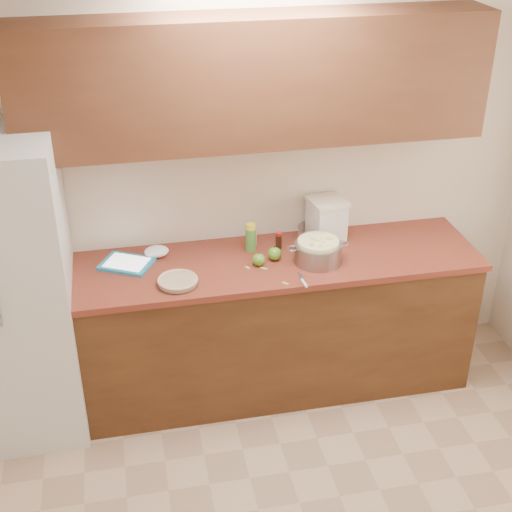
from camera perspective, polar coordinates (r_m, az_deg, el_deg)
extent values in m
plane|color=white|center=(2.29, 8.56, 18.77)|extent=(3.60, 3.60, 0.00)
plane|color=beige|center=(4.34, -0.53, 6.11)|extent=(3.60, 0.00, 3.60)
cube|color=#543217|center=(4.48, 0.32, -5.69)|extent=(2.60, 0.65, 0.88)
cube|color=maroon|center=(4.23, 0.34, -0.57)|extent=(2.64, 0.68, 0.04)
cube|color=#542D19|center=(3.97, -0.09, 13.83)|extent=(2.60, 0.34, 0.70)
cube|color=silver|center=(4.19, -19.24, -2.75)|extent=(0.70, 0.70, 1.80)
cylinder|color=silver|center=(4.00, -6.28, -2.07)|extent=(0.24, 0.24, 0.03)
cylinder|color=tan|center=(4.00, -6.28, -2.04)|extent=(0.21, 0.21, 0.03)
torus|color=tan|center=(4.00, -6.29, -1.90)|extent=(0.23, 0.23, 0.02)
cylinder|color=gray|center=(4.20, 4.97, 0.28)|extent=(0.28, 0.28, 0.12)
torus|color=gray|center=(4.14, 2.95, 0.60)|extent=(0.07, 0.07, 0.01)
torus|color=gray|center=(4.22, 7.00, 1.00)|extent=(0.07, 0.07, 0.01)
cylinder|color=#FFF9AB|center=(4.19, 4.98, 0.47)|extent=(0.24, 0.24, 0.13)
cube|color=white|center=(4.44, 5.67, 2.85)|extent=(0.23, 0.23, 0.24)
cube|color=#FAECC8|center=(4.39, 5.75, 4.38)|extent=(0.25, 0.25, 0.02)
cube|color=teal|center=(4.24, -10.30, -0.61)|extent=(0.36, 0.33, 0.02)
cube|color=white|center=(4.23, -10.32, -0.49)|extent=(0.29, 0.26, 0.00)
cube|color=gray|center=(4.07, 3.66, -1.65)|extent=(0.02, 0.09, 0.00)
cylinder|color=white|center=(3.99, 3.88, -2.18)|extent=(0.02, 0.08, 0.02)
cylinder|color=#4C8C38|center=(4.29, -0.42, 1.31)|extent=(0.07, 0.07, 0.15)
cylinder|color=yellow|center=(4.25, -0.42, 2.38)|extent=(0.06, 0.06, 0.03)
cylinder|color=beige|center=(4.36, -0.23, 1.35)|extent=(0.04, 0.04, 0.09)
cylinder|color=red|center=(4.33, -0.24, 1.99)|extent=(0.04, 0.04, 0.02)
cylinder|color=black|center=(4.33, 1.81, 1.13)|extent=(0.04, 0.04, 0.09)
cylinder|color=red|center=(4.31, 1.82, 1.76)|extent=(0.03, 0.03, 0.02)
cylinder|color=silver|center=(4.46, 4.76, 1.84)|extent=(0.21, 0.21, 0.08)
torus|color=silver|center=(4.44, 4.78, 2.28)|extent=(0.23, 0.23, 0.01)
ellipsoid|color=white|center=(4.30, -7.96, 0.36)|extent=(0.18, 0.17, 0.06)
sphere|color=#548C21|center=(4.15, 0.23, -0.29)|extent=(0.07, 0.07, 0.07)
cylinder|color=#3F2D19|center=(4.13, 0.23, 0.23)|extent=(0.01, 0.01, 0.01)
sphere|color=#548C21|center=(4.21, 1.49, 0.18)|extent=(0.08, 0.08, 0.08)
cylinder|color=#3F2D19|center=(4.19, 1.50, 0.74)|extent=(0.01, 0.01, 0.01)
cube|color=#92C660|center=(4.00, 2.37, -2.20)|extent=(0.04, 0.04, 0.00)
cube|color=#92C660|center=(4.15, -0.68, -0.92)|extent=(0.03, 0.04, 0.00)
cube|color=#92C660|center=(4.14, 0.64, -0.99)|extent=(0.04, 0.04, 0.00)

